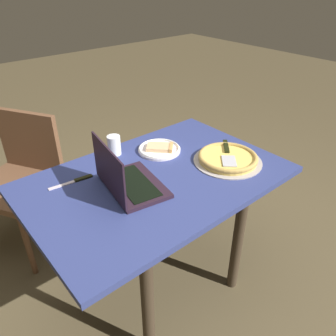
# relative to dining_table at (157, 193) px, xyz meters

# --- Properties ---
(ground_plane) EXTENTS (12.00, 12.00, 0.00)m
(ground_plane) POSITION_rel_dining_table_xyz_m (0.00, 0.00, -0.64)
(ground_plane) COLOR brown
(dining_table) EXTENTS (1.26, 0.83, 0.74)m
(dining_table) POSITION_rel_dining_table_xyz_m (0.00, 0.00, 0.00)
(dining_table) COLOR navy
(dining_table) RESTS_ON ground_plane
(laptop) EXTENTS (0.29, 0.38, 0.25)m
(laptop) POSITION_rel_dining_table_xyz_m (0.18, -0.00, 0.15)
(laptop) COLOR black
(laptop) RESTS_ON dining_table
(pizza_plate) EXTENTS (0.24, 0.24, 0.04)m
(pizza_plate) POSITION_rel_dining_table_xyz_m (-0.17, -0.19, 0.11)
(pizza_plate) COLOR silver
(pizza_plate) RESTS_ON dining_table
(pizza_tray) EXTENTS (0.36, 0.36, 0.04)m
(pizza_tray) POSITION_rel_dining_table_xyz_m (-0.37, 0.13, 0.12)
(pizza_tray) COLOR #A49C9C
(pizza_tray) RESTS_ON dining_table
(table_knife) EXTENTS (0.22, 0.04, 0.01)m
(table_knife) POSITION_rel_dining_table_xyz_m (0.33, -0.22, 0.10)
(table_knife) COLOR silver
(table_knife) RESTS_ON dining_table
(drink_cup) EXTENTS (0.07, 0.07, 0.11)m
(drink_cup) POSITION_rel_dining_table_xyz_m (0.04, -0.33, 0.16)
(drink_cup) COLOR silver
(drink_cup) RESTS_ON dining_table
(chair_near) EXTENTS (0.63, 0.63, 0.88)m
(chair_near) POSITION_rel_dining_table_xyz_m (0.41, -0.86, -0.13)
(chair_near) COLOR brown
(chair_near) RESTS_ON ground_plane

